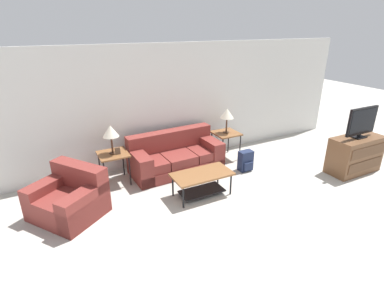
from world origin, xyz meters
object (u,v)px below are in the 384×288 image
object	(u,v)px
table_lamp_left	(111,132)
television	(362,122)
side_table_left	(113,156)
backpack	(246,161)
table_lamp_right	(227,114)
tv_console	(355,155)
armchair	(69,199)
side_table_right	(226,135)
couch	(175,157)
coffee_table	(202,179)

from	to	relation	value
table_lamp_left	television	world-z (taller)	television
side_table_left	backpack	bearing A→B (deg)	-15.90
table_lamp_left	table_lamp_right	xyz separation A→B (m)	(2.60, 0.00, 0.00)
table_lamp_right	tv_console	world-z (taller)	table_lamp_right
armchair	tv_console	bearing A→B (deg)	-11.23
side_table_right	table_lamp_right	xyz separation A→B (m)	(-0.00, 0.00, 0.51)
side_table_left	television	size ratio (longest dim) A/B	0.78
table_lamp_left	tv_console	size ratio (longest dim) A/B	0.49
tv_console	television	size ratio (longest dim) A/B	1.43
side_table_right	television	xyz separation A→B (m)	(2.04, -1.84, 0.54)
couch	armchair	distance (m)	2.33
backpack	table_lamp_left	bearing A→B (deg)	164.10
coffee_table	table_lamp_left	size ratio (longest dim) A/B	1.91
couch	tv_console	world-z (taller)	couch
armchair	side_table_left	world-z (taller)	armchair
couch	table_lamp_right	world-z (taller)	table_lamp_right
table_lamp_left	tv_console	distance (m)	5.03
table_lamp_right	tv_console	size ratio (longest dim) A/B	0.49
armchair	coffee_table	distance (m)	2.27
backpack	coffee_table	bearing A→B (deg)	-160.94
couch	backpack	distance (m)	1.51
table_lamp_left	television	bearing A→B (deg)	-21.60
armchair	backpack	xyz separation A→B (m)	(3.55, -0.02, -0.07)
armchair	couch	bearing A→B (deg)	17.39
side_table_right	television	world-z (taller)	television
armchair	side_table_left	distance (m)	1.21
television	backpack	bearing A→B (deg)	151.58
couch	side_table_left	world-z (taller)	couch
table_lamp_left	table_lamp_right	size ratio (longest dim) A/B	1.00
coffee_table	table_lamp_right	world-z (taller)	table_lamp_right
coffee_table	side_table_right	size ratio (longest dim) A/B	1.73
couch	backpack	xyz separation A→B (m)	(1.33, -0.71, -0.08)
tv_console	backpack	size ratio (longest dim) A/B	2.63
table_lamp_right	couch	bearing A→B (deg)	-178.36
tv_console	television	bearing A→B (deg)	90.00
coffee_table	backpack	distance (m)	1.41
coffee_table	side_table_left	distance (m)	1.79
table_lamp_right	television	distance (m)	2.74
coffee_table	television	xyz separation A→B (m)	(3.34, -0.63, 0.78)
table_lamp_right	television	world-z (taller)	television
side_table_right	table_lamp_right	size ratio (longest dim) A/B	1.11
table_lamp_left	table_lamp_right	world-z (taller)	same
coffee_table	side_table_right	xyz separation A→B (m)	(1.30, 1.21, 0.24)
coffee_table	television	world-z (taller)	television
armchair	television	world-z (taller)	television
table_lamp_right	backpack	world-z (taller)	table_lamp_right
television	couch	bearing A→B (deg)	151.69
table_lamp_right	table_lamp_left	bearing A→B (deg)	180.00
coffee_table	table_lamp_left	world-z (taller)	table_lamp_left
couch	backpack	world-z (taller)	couch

